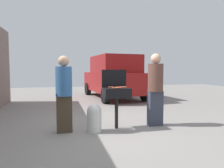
% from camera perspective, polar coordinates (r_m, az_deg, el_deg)
% --- Properties ---
extents(ground_plane, '(24.00, 24.00, 0.00)m').
position_cam_1_polar(ground_plane, '(4.74, -1.63, -12.66)').
color(ground_plane, gray).
extents(bbq_grill, '(0.60, 0.44, 0.94)m').
position_cam_1_polar(bbq_grill, '(4.66, 1.27, -2.89)').
color(bbq_grill, black).
rests_on(bbq_grill, ground).
extents(grill_lid_open, '(0.60, 0.05, 0.42)m').
position_cam_1_polar(grill_lid_open, '(4.85, 0.57, 1.58)').
color(grill_lid_open, black).
rests_on(grill_lid_open, bbq_grill).
extents(hot_dog_0, '(0.13, 0.03, 0.03)m').
position_cam_1_polar(hot_dog_0, '(4.70, 1.72, -0.90)').
color(hot_dog_0, '#AD4228').
rests_on(hot_dog_0, bbq_grill).
extents(hot_dog_1, '(0.13, 0.03, 0.03)m').
position_cam_1_polar(hot_dog_1, '(4.68, 3.34, -0.93)').
color(hot_dog_1, '#B74C33').
rests_on(hot_dog_1, bbq_grill).
extents(hot_dog_2, '(0.13, 0.04, 0.03)m').
position_cam_1_polar(hot_dog_2, '(4.68, 1.88, -0.93)').
color(hot_dog_2, '#B74C33').
rests_on(hot_dog_2, bbq_grill).
extents(hot_dog_3, '(0.13, 0.04, 0.03)m').
position_cam_1_polar(hot_dog_3, '(4.73, -0.31, -0.87)').
color(hot_dog_3, '#B74C33').
rests_on(hot_dog_3, bbq_grill).
extents(hot_dog_4, '(0.13, 0.04, 0.03)m').
position_cam_1_polar(hot_dog_4, '(4.80, 3.18, -0.81)').
color(hot_dog_4, '#C6593D').
rests_on(hot_dog_4, bbq_grill).
extents(hot_dog_5, '(0.13, 0.04, 0.03)m').
position_cam_1_polar(hot_dog_5, '(4.60, 1.35, -1.01)').
color(hot_dog_5, '#B74C33').
rests_on(hot_dog_5, bbq_grill).
extents(hot_dog_6, '(0.13, 0.03, 0.03)m').
position_cam_1_polar(hot_dog_6, '(4.57, 1.87, -1.05)').
color(hot_dog_6, '#C6593D').
rests_on(hot_dog_6, bbq_grill).
extents(hot_dog_7, '(0.13, 0.03, 0.03)m').
position_cam_1_polar(hot_dog_7, '(4.51, 0.72, -1.11)').
color(hot_dog_7, '#C6593D').
rests_on(hot_dog_7, bbq_grill).
extents(propane_tank, '(0.32, 0.32, 0.62)m').
position_cam_1_polar(propane_tank, '(4.53, -5.03, -9.27)').
color(propane_tank, silver).
rests_on(propane_tank, ground).
extents(person_left, '(0.35, 0.35, 1.66)m').
position_cam_1_polar(person_left, '(4.49, -13.35, -1.94)').
color(person_left, '#3F3323').
rests_on(person_left, ground).
extents(person_right, '(0.37, 0.37, 1.75)m').
position_cam_1_polar(person_right, '(5.03, 12.10, -0.75)').
color(person_right, '#333847').
rests_on(person_right, ground).
extents(parked_minivan, '(2.38, 4.57, 2.02)m').
position_cam_1_polar(parked_minivan, '(9.81, 0.46, 2.07)').
color(parked_minivan, maroon).
rests_on(parked_minivan, ground).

